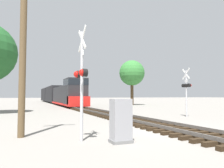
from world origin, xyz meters
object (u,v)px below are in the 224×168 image
at_px(freight_train, 55,95).
at_px(crossing_signal_near, 81,77).
at_px(utility_pole, 23,37).
at_px(relay_cabinet, 121,121).
at_px(tree_mid_background, 132,73).
at_px(crossing_signal_far, 187,88).

xyz_separation_m(freight_train, crossing_signal_near, (-4.90, -44.66, 0.47)).
bearing_deg(utility_pole, freight_train, 80.72).
bearing_deg(utility_pole, crossing_signal_near, -38.04).
bearing_deg(utility_pole, relay_cabinet, -36.11).
height_order(freight_train, relay_cabinet, freight_train).
relative_size(freight_train, tree_mid_background, 5.79).
distance_m(crossing_signal_near, utility_pole, 3.23).
height_order(crossing_signal_near, relay_cabinet, crossing_signal_near).
relative_size(freight_train, crossing_signal_far, 12.24).
relative_size(crossing_signal_far, relay_cabinet, 2.49).
bearing_deg(crossing_signal_near, tree_mid_background, 146.17).
relative_size(crossing_signal_near, crossing_signal_far, 1.10).
bearing_deg(crossing_signal_far, freight_train, 10.86).
height_order(freight_train, crossing_signal_far, freight_train).
distance_m(crossing_signal_far, utility_pole, 13.56).
distance_m(crossing_signal_far, tree_mid_background, 23.61).
xyz_separation_m(freight_train, relay_cabinet, (-3.59, -45.50, -1.21)).
xyz_separation_m(crossing_signal_near, utility_pole, (-2.13, 1.67, 1.77)).
xyz_separation_m(freight_train, crossing_signal_far, (5.63, -38.48, 0.42)).
distance_m(freight_train, relay_cabinet, 45.66).
relative_size(crossing_signal_far, utility_pole, 0.49).
distance_m(crossing_signal_near, relay_cabinet, 2.29).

